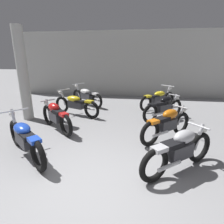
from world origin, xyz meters
TOP-DOWN VIEW (x-y plane):
  - ground_plane at (0.00, 0.00)m, footprint 60.00×60.00m
  - back_wall at (0.00, 8.16)m, footprint 13.32×0.24m
  - support_pillar at (-3.20, 3.38)m, footprint 0.36×0.36m
  - motorcycle_left_row_0 at (-1.69, 0.90)m, footprint 1.74×1.46m
  - motorcycle_left_row_1 at (-1.69, 2.50)m, footprint 1.56×1.38m
  - motorcycle_left_row_2 at (-1.59, 4.03)m, footprint 2.05×1.02m
  - motorcycle_left_row_3 at (-1.62, 5.62)m, footprint 1.80×1.39m
  - motorcycle_right_row_0 at (1.63, 0.82)m, footprint 1.59×1.34m
  - motorcycle_right_row_1 at (1.60, 2.28)m, footprint 1.50×1.45m
  - motorcycle_right_row_2 at (1.71, 4.00)m, footprint 1.55×1.39m
  - motorcycle_right_row_3 at (1.65, 5.51)m, footprint 1.61×1.61m

SIDE VIEW (x-z plane):
  - ground_plane at x=0.00m, z-range 0.00..0.00m
  - motorcycle_left_row_0 at x=-1.69m, z-range -0.04..0.94m
  - motorcycle_left_row_2 at x=-1.59m, z-range -0.04..0.94m
  - motorcycle_left_row_3 at x=-1.62m, z-range -0.04..0.94m
  - motorcycle_right_row_3 at x=1.65m, z-range -0.04..0.94m
  - motorcycle_left_row_1 at x=-1.69m, z-range 0.02..0.90m
  - motorcycle_right_row_0 at x=1.63m, z-range 0.02..0.90m
  - motorcycle_right_row_1 at x=1.60m, z-range 0.02..0.90m
  - motorcycle_right_row_2 at x=1.71m, z-range 0.02..0.90m
  - support_pillar at x=-3.20m, z-range 0.00..3.20m
  - back_wall at x=0.00m, z-range 0.00..3.60m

